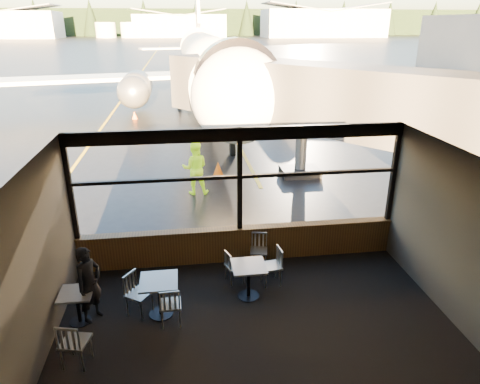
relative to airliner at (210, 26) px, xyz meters
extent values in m
plane|color=black|center=(-0.91, 98.42, -5.54)|extent=(520.00, 520.00, 0.00)
cube|color=black|center=(-0.91, -24.58, -5.53)|extent=(8.00, 6.00, 0.01)
cube|color=#38332D|center=(-0.91, -24.58, -2.04)|extent=(8.00, 6.00, 0.04)
cube|color=#464138|center=(-4.91, -24.58, -3.79)|extent=(0.04, 6.00, 3.50)
cube|color=#464138|center=(3.09, -24.58, -3.79)|extent=(0.04, 6.00, 3.50)
cube|color=#56381A|center=(-0.91, -21.58, -5.09)|extent=(8.00, 0.28, 0.90)
cube|color=black|center=(-0.91, -21.58, -2.19)|extent=(8.00, 0.18, 0.30)
cube|color=black|center=(-4.86, -21.58, -3.34)|extent=(0.12, 0.12, 2.60)
cube|color=black|center=(-0.91, -21.58, -3.34)|extent=(0.12, 0.12, 2.60)
cube|color=black|center=(3.04, -21.58, -3.34)|extent=(0.12, 0.12, 2.60)
cube|color=black|center=(-0.91, -21.58, -3.24)|extent=(8.00, 0.10, 0.08)
imported|color=black|center=(-4.25, -23.50, -4.71)|extent=(0.67, 0.72, 1.66)
imported|color=#BFF219|center=(-1.84, -16.70, -4.59)|extent=(0.96, 0.77, 1.90)
cone|color=#FF6908|center=(-0.86, -14.82, -5.26)|extent=(0.40, 0.40, 0.56)
cone|color=#F44E07|center=(-5.19, -3.26, -5.29)|extent=(0.35, 0.35, 0.49)
cylinder|color=silver|center=(-30.91, 160.42, -2.54)|extent=(8.00, 8.00, 6.00)
cylinder|color=silver|center=(-20.91, 160.42, -2.54)|extent=(8.00, 8.00, 6.00)
cylinder|color=silver|center=(-10.91, 160.42, -2.54)|extent=(8.00, 8.00, 6.00)
cube|color=black|center=(-0.91, 188.42, 0.46)|extent=(360.00, 3.00, 12.00)
camera|label=1|loc=(-2.23, -31.20, 0.21)|focal=32.00mm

